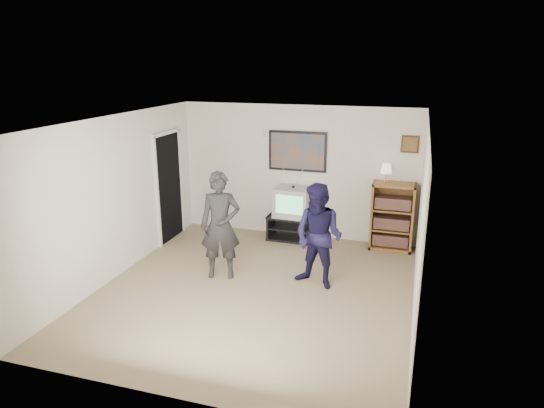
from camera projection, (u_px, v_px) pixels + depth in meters
The scene contains 13 objects.
room_shell at pixel (262, 203), 7.15m from camera, with size 4.51×5.00×2.51m.
media_stand at pixel (293, 227), 9.17m from camera, with size 0.94×0.54×0.46m.
crt_television at pixel (293, 202), 9.02m from camera, with size 0.65×0.55×0.55m, color #ABAAA5, non-canonical shape.
bookshelf at pixel (392, 217), 8.60m from camera, with size 0.74×0.42×1.21m, color brown, non-canonical shape.
table_lamp at pixel (386, 173), 8.46m from camera, with size 0.21×0.21×0.33m, color #FEDDC0, non-canonical shape.
person_tall at pixel (220, 226), 7.43m from camera, with size 0.62×0.40×1.68m, color #232325.
person_short at pixel (319, 236), 7.12m from camera, with size 0.77×0.60×1.58m, color #171437.
controller_left at pixel (226, 200), 7.54m from camera, with size 0.03×0.12×0.03m, color white.
controller_right at pixel (323, 210), 7.19m from camera, with size 0.03×0.11×0.03m, color white.
poster at pixel (297, 151), 8.98m from camera, with size 1.10×0.03×0.75m, color black.
air_vent at pixel (269, 134), 9.06m from camera, with size 0.28×0.02×0.14m, color white.
small_picture at pixel (410, 144), 8.37m from camera, with size 0.30×0.03×0.30m, color black.
doorway at pixel (169, 188), 8.99m from camera, with size 0.03×0.85×2.00m, color black.
Camera 1 is at (2.14, -6.16, 3.30)m, focal length 32.00 mm.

